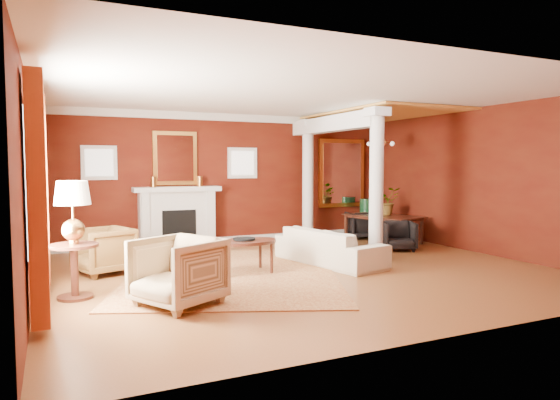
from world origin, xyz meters
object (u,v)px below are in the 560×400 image
armchair_leopard (103,248)px  armchair_stripe (178,268)px  sofa (330,240)px  coffee_table (244,243)px  side_table (73,219)px  dining_table (384,221)px

armchair_leopard → armchair_stripe: armchair_stripe is taller
sofa → coffee_table: bearing=81.2°
sofa → armchair_leopard: size_ratio=2.59×
sofa → side_table: side_table is taller
sofa → armchair_stripe: 3.42m
armchair_stripe → coffee_table: 1.99m
coffee_table → sofa: bearing=4.0°
armchair_stripe → coffee_table: (1.41, 1.41, 0.02)m
coffee_table → dining_table: 4.49m
side_table → dining_table: (6.66, 2.33, -0.57)m
armchair_stripe → side_table: size_ratio=0.61×
dining_table → armchair_stripe: bearing=106.4°
armchair_leopard → armchair_stripe: 2.42m
armchair_leopard → coffee_table: 2.27m
coffee_table → dining_table: bearing=24.1°
armchair_stripe → side_table: bearing=-156.7°
side_table → dining_table: 7.08m
sofa → armchair_leopard: sofa is taller
coffee_table → side_table: side_table is taller
sofa → side_table: (-4.22, -0.62, 0.63)m
armchair_leopard → coffee_table: armchair_leopard is taller
armchair_stripe → dining_table: dining_table is taller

